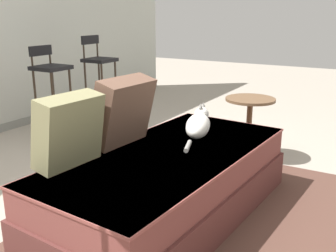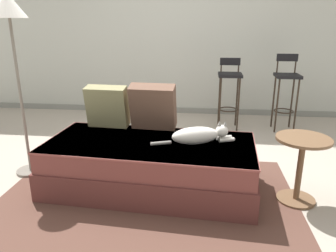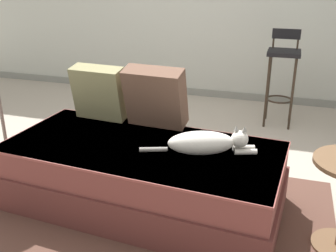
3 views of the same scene
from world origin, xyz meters
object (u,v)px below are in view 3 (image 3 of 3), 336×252
Objects in this scene: couch at (143,175)px; throw_pillow_middle at (155,97)px; cat at (206,143)px; bar_stool_near_window at (283,66)px; throw_pillow_corner at (100,93)px.

couch is 4.19× the size of throw_pillow_middle.
cat is 1.91m from bar_stool_near_window.
cat is (0.45, -0.34, -0.15)m from throw_pillow_middle.
couch is 2.63× the size of cat.
bar_stool_near_window is (0.38, 1.87, 0.09)m from cat.
cat is 0.74× the size of bar_stool_near_window.
throw_pillow_middle is 0.47× the size of bar_stool_near_window.
couch is at bearing -37.93° from throw_pillow_corner.
cat is (0.43, 0.01, 0.30)m from couch.
couch is at bearing -178.90° from cat.
couch is 0.57m from throw_pillow_middle.
bar_stool_near_window reaches higher than cat.
bar_stool_near_window is (0.81, 1.88, 0.39)m from couch.
cat is at bearing -101.58° from bar_stool_near_window.
throw_pillow_middle reaches higher than cat.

